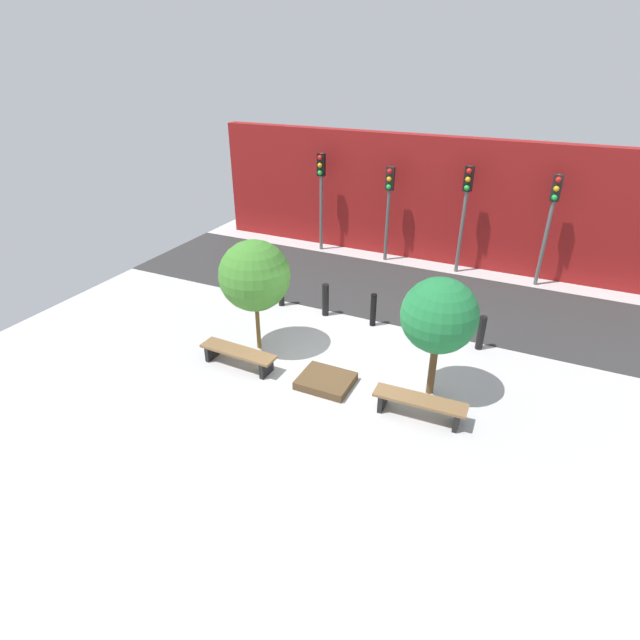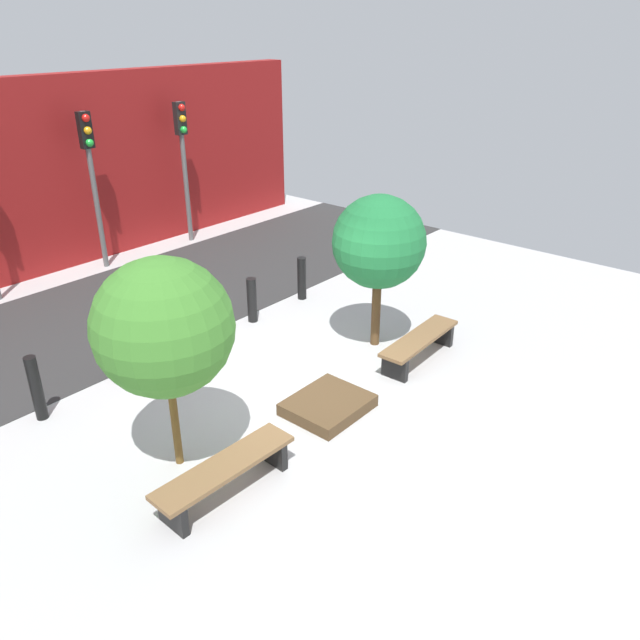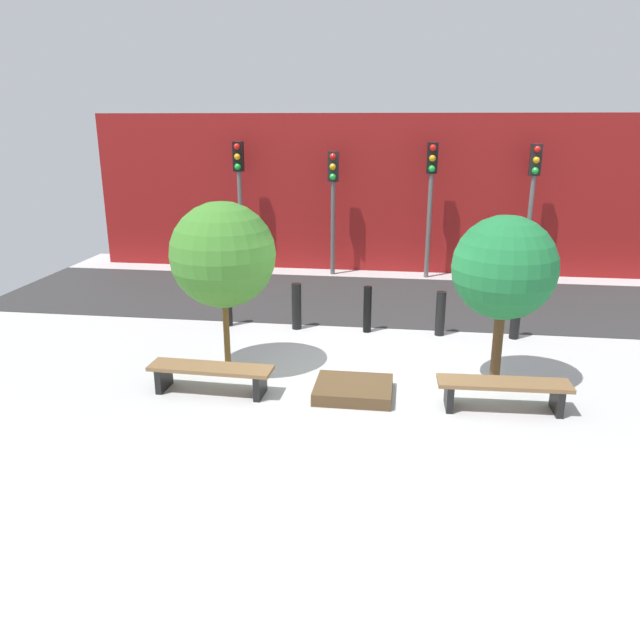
{
  "view_description": "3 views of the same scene",
  "coord_description": "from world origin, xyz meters",
  "views": [
    {
      "loc": [
        3.86,
        -9.15,
        6.71
      ],
      "look_at": [
        -0.5,
        0.07,
        1.19
      ],
      "focal_mm": 28.0,
      "sensor_mm": 36.0,
      "label": 1
    },
    {
      "loc": [
        -6.08,
        -5.68,
        5.31
      ],
      "look_at": [
        -0.16,
        -0.66,
        1.57
      ],
      "focal_mm": 35.0,
      "sensor_mm": 36.0,
      "label": 2
    },
    {
      "loc": [
        0.72,
        -9.53,
        4.07
      ],
      "look_at": [
        -0.54,
        -0.6,
        1.18
      ],
      "focal_mm": 35.0,
      "sensor_mm": 36.0,
      "label": 3
    }
  ],
  "objects": [
    {
      "name": "traffic_light_mid_east",
      "position": [
        1.29,
        7.25,
        2.45
      ],
      "size": [
        0.28,
        0.27,
        3.54
      ],
      "color": "#595959",
      "rests_on": "ground"
    },
    {
      "name": "bollard_left",
      "position": [
        -1.44,
        2.41,
        0.47
      ],
      "size": [
        0.2,
        0.2,
        0.95
      ],
      "primitive_type": "cylinder",
      "color": "black",
      "rests_on": "ground"
    },
    {
      "name": "ground_plane",
      "position": [
        0.0,
        0.0,
        0.0
      ],
      "size": [
        18.0,
        18.0,
        0.0
      ],
      "primitive_type": "plane",
      "color": "#B4B4B4"
    },
    {
      "name": "tree_behind_right_bench",
      "position": [
        2.21,
        0.05,
        1.92
      ],
      "size": [
        1.6,
        1.6,
        2.74
      ],
      "color": "brown",
      "rests_on": "ground"
    },
    {
      "name": "bollard_right",
      "position": [
        1.44,
        2.41,
        0.44
      ],
      "size": [
        0.19,
        0.19,
        0.89
      ],
      "primitive_type": "cylinder",
      "color": "black",
      "rests_on": "ground"
    },
    {
      "name": "bench_right",
      "position": [
        2.21,
        -0.88,
        0.33
      ],
      "size": [
        1.93,
        0.53,
        0.45
      ],
      "rotation": [
        0.0,
        0.0,
        0.04
      ],
      "color": "black",
      "rests_on": "ground"
    },
    {
      "name": "bollard_far_right",
      "position": [
        2.88,
        2.41,
        0.46
      ],
      "size": [
        0.19,
        0.19,
        0.91
      ],
      "primitive_type": "cylinder",
      "color": "black",
      "rests_on": "ground"
    },
    {
      "name": "planter_bed",
      "position": [
        0.0,
        -0.68,
        0.1
      ],
      "size": [
        1.19,
        1.01,
        0.19
      ],
      "primitive_type": "cube",
      "color": "#513A23",
      "rests_on": "ground"
    },
    {
      "name": "road_strip",
      "position": [
        0.0,
        4.81,
        0.01
      ],
      "size": [
        18.0,
        4.3,
        0.01
      ],
      "primitive_type": "cube",
      "color": "#2E2E2E",
      "rests_on": "ground"
    },
    {
      "name": "building_facade",
      "position": [
        0.0,
        8.07,
        2.13
      ],
      "size": [
        16.2,
        0.5,
        4.27
      ],
      "primitive_type": "cube",
      "color": "maroon",
      "rests_on": "ground"
    },
    {
      "name": "bollard_center",
      "position": [
        0.0,
        2.41,
        0.47
      ],
      "size": [
        0.16,
        0.16,
        0.94
      ],
      "primitive_type": "cylinder",
      "color": "black",
      "rests_on": "ground"
    },
    {
      "name": "bollard_far_left",
      "position": [
        -2.88,
        2.41,
        0.51
      ],
      "size": [
        0.17,
        0.17,
        1.02
      ],
      "primitive_type": "cylinder",
      "color": "black",
      "rests_on": "ground"
    },
    {
      "name": "traffic_light_mid_west",
      "position": [
        -1.29,
        7.25,
        2.3
      ],
      "size": [
        0.28,
        0.27,
        3.31
      ],
      "color": "#535353",
      "rests_on": "ground"
    },
    {
      "name": "traffic_light_west",
      "position": [
        -3.86,
        7.25,
        2.45
      ],
      "size": [
        0.28,
        0.27,
        3.54
      ],
      "color": "#5A5A5A",
      "rests_on": "ground"
    },
    {
      "name": "traffic_light_east",
      "position": [
        3.86,
        7.25,
        2.44
      ],
      "size": [
        0.28,
        0.27,
        3.52
      ],
      "color": "#5C5C5C",
      "rests_on": "ground"
    },
    {
      "name": "tree_behind_left_bench",
      "position": [
        -2.21,
        0.05,
        2.0
      ],
      "size": [
        1.72,
        1.72,
        2.86
      ],
      "color": "brown",
      "rests_on": "ground"
    },
    {
      "name": "bench_left",
      "position": [
        -2.21,
        -0.88,
        0.32
      ],
      "size": [
        1.95,
        0.54,
        0.44
      ],
      "rotation": [
        0.0,
        0.0,
        -0.04
      ],
      "color": "black",
      "rests_on": "ground"
    }
  ]
}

